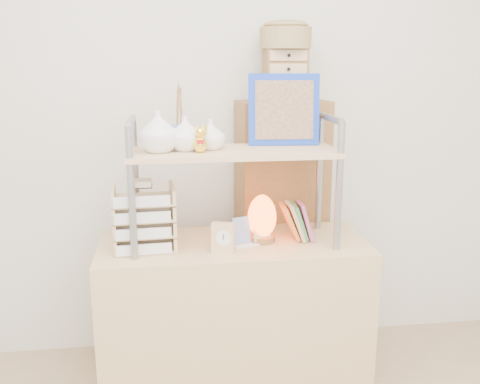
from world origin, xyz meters
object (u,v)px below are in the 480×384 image
at_px(letter_tray, 144,221).
at_px(salt_lamp, 262,218).
at_px(desk, 234,318).
at_px(cabinet, 281,230).

distance_m(letter_tray, salt_lamp, 0.52).
xyz_separation_m(desk, salt_lamp, (0.13, 0.00, 0.49)).
bearing_deg(desk, letter_tray, -176.81).
xyz_separation_m(cabinet, letter_tray, (-0.69, -0.39, 0.20)).
xyz_separation_m(desk, letter_tray, (-0.39, -0.02, 0.50)).
distance_m(desk, cabinet, 0.56).
height_order(desk, cabinet, cabinet).
bearing_deg(desk, salt_lamp, 0.02).
height_order(cabinet, letter_tray, cabinet).
relative_size(desk, cabinet, 0.89).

